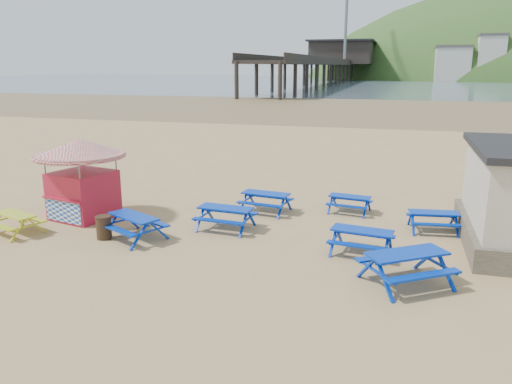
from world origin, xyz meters
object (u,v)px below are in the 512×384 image
(picnic_table_blue_b, at_px, (350,204))
(litter_bin, at_px, (104,227))
(picnic_table_blue_a, at_px, (266,202))
(picnic_table_yellow, at_px, (16,223))
(ice_cream_kiosk, at_px, (81,169))

(picnic_table_blue_b, xyz_separation_m, litter_bin, (-7.30, -5.17, 0.06))
(picnic_table_blue_a, distance_m, picnic_table_yellow, 8.71)
(litter_bin, bearing_deg, picnic_table_blue_b, 35.31)
(ice_cream_kiosk, height_order, litter_bin, ice_cream_kiosk)
(picnic_table_blue_a, height_order, ice_cream_kiosk, ice_cream_kiosk)
(picnic_table_blue_a, bearing_deg, ice_cream_kiosk, -149.76)
(picnic_table_blue_b, height_order, litter_bin, litter_bin)
(ice_cream_kiosk, distance_m, litter_bin, 3.06)
(picnic_table_blue_a, relative_size, ice_cream_kiosk, 0.50)
(picnic_table_blue_a, bearing_deg, picnic_table_yellow, -139.18)
(picnic_table_yellow, height_order, litter_bin, litter_bin)
(picnic_table_blue_a, xyz_separation_m, picnic_table_yellow, (-7.32, -4.71, -0.03))
(picnic_table_blue_a, xyz_separation_m, ice_cream_kiosk, (-6.19, -2.52, 1.46))
(picnic_table_yellow, bearing_deg, picnic_table_blue_a, 52.53)
(picnic_table_yellow, height_order, ice_cream_kiosk, ice_cream_kiosk)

